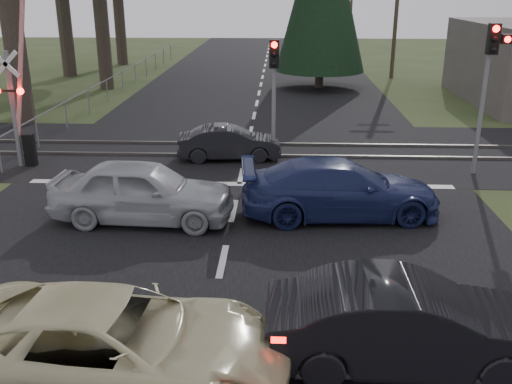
# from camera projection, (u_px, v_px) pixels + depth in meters

# --- Properties ---
(ground) EXTENTS (120.00, 120.00, 0.00)m
(ground) POSITION_uv_depth(u_px,v_px,m) (205.00, 341.00, 9.77)
(ground) COLOR #2B3A1A
(ground) RESTS_ON ground
(road) EXTENTS (14.00, 100.00, 0.01)m
(road) POSITION_uv_depth(u_px,v_px,m) (243.00, 167.00, 19.16)
(road) COLOR black
(road) RESTS_ON ground
(rail_corridor) EXTENTS (120.00, 8.00, 0.01)m
(rail_corridor) POSITION_uv_depth(u_px,v_px,m) (247.00, 150.00, 21.04)
(rail_corridor) COLOR black
(rail_corridor) RESTS_ON ground
(stop_line) EXTENTS (13.00, 0.35, 0.00)m
(stop_line) POSITION_uv_depth(u_px,v_px,m) (239.00, 184.00, 17.47)
(stop_line) COLOR silver
(stop_line) RESTS_ON ground
(rail_near) EXTENTS (120.00, 0.12, 0.10)m
(rail_near) POSITION_uv_depth(u_px,v_px,m) (245.00, 155.00, 20.27)
(rail_near) COLOR #59544C
(rail_near) RESTS_ON ground
(rail_far) EXTENTS (120.00, 0.12, 0.10)m
(rail_far) POSITION_uv_depth(u_px,v_px,m) (248.00, 144.00, 21.78)
(rail_far) COLOR #59544C
(rail_far) RESTS_ON ground
(crossing_signal) EXTENTS (1.62, 0.38, 6.96)m
(crossing_signal) POSITION_uv_depth(u_px,v_px,m) (20.00, 106.00, 18.56)
(crossing_signal) COLOR slate
(crossing_signal) RESTS_ON ground
(traffic_signal_right) EXTENTS (0.68, 0.48, 4.70)m
(traffic_signal_right) POSITION_uv_depth(u_px,v_px,m) (490.00, 71.00, 17.23)
(traffic_signal_right) COLOR slate
(traffic_signal_right) RESTS_ON ground
(traffic_signal_center) EXTENTS (0.32, 0.48, 4.10)m
(traffic_signal_center) POSITION_uv_depth(u_px,v_px,m) (274.00, 80.00, 18.80)
(traffic_signal_center) COLOR slate
(traffic_signal_center) RESTS_ON ground
(utility_pole_mid) EXTENTS (1.80, 0.26, 9.00)m
(utility_pole_mid) POSITION_uv_depth(u_px,v_px,m) (397.00, 3.00, 35.99)
(utility_pole_mid) COLOR #4C3D2D
(utility_pole_mid) RESTS_ON ground
(fence_left) EXTENTS (0.10, 36.00, 1.20)m
(fence_left) POSITION_uv_depth(u_px,v_px,m) (116.00, 97.00, 31.22)
(fence_left) COLOR slate
(fence_left) RESTS_ON ground
(cream_coupe) EXTENTS (5.43, 2.77, 1.47)m
(cream_coupe) POSITION_uv_depth(u_px,v_px,m) (113.00, 345.00, 8.42)
(cream_coupe) COLOR beige
(cream_coupe) RESTS_ON ground
(dark_hatchback) EXTENTS (4.48, 1.57, 1.47)m
(dark_hatchback) POSITION_uv_depth(u_px,v_px,m) (407.00, 325.00, 8.92)
(dark_hatchback) COLOR black
(dark_hatchback) RESTS_ON ground
(silver_car) EXTENTS (4.75, 2.13, 1.59)m
(silver_car) POSITION_uv_depth(u_px,v_px,m) (143.00, 191.00, 14.54)
(silver_car) COLOR #9EA2A6
(silver_car) RESTS_ON ground
(blue_sedan) EXTENTS (5.31, 2.52, 1.50)m
(blue_sedan) POSITION_uv_depth(u_px,v_px,m) (340.00, 189.00, 14.85)
(blue_sedan) COLOR #1A2350
(blue_sedan) RESTS_ON ground
(dark_car_far) EXTENTS (3.65, 1.59, 1.17)m
(dark_car_far) POSITION_uv_depth(u_px,v_px,m) (229.00, 143.00, 19.80)
(dark_car_far) COLOR black
(dark_car_far) RESTS_ON ground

